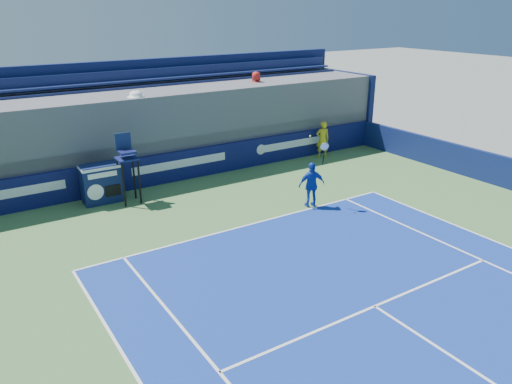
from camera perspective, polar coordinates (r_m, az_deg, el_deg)
ball_person at (r=23.06m, az=7.62°, el=5.98°), size 0.72×0.60×1.67m
back_hoarding at (r=20.05m, az=-8.70°, el=2.97°), size 20.40×0.21×1.20m
match_clock at (r=18.33m, az=-17.31°, el=1.04°), size 1.33×0.75×1.40m
umpire_chair at (r=17.82m, az=-14.54°, el=3.44°), size 0.71×0.71×2.48m
tennis_player at (r=17.19m, az=6.40°, el=0.85°), size 1.01×0.69×2.57m
stadium_seating at (r=21.57m, az=-11.15°, el=7.46°), size 21.00×4.05×4.40m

